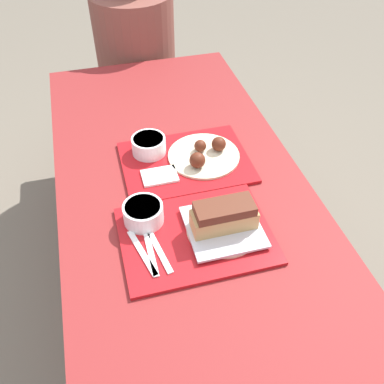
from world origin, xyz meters
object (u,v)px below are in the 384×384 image
(bowl_coleslaw_near, at_px, (143,213))
(tray_far, at_px, (186,162))
(brisket_sandwich_plate, at_px, (224,221))
(wings_plate_far, at_px, (205,154))
(tray_near, at_px, (196,236))
(bowl_coleslaw_far, at_px, (149,145))
(person_seated_across, at_px, (134,37))

(bowl_coleslaw_near, bearing_deg, tray_far, 51.40)
(tray_far, xyz_separation_m, bowl_coleslaw_near, (-0.18, -0.23, 0.04))
(brisket_sandwich_plate, height_order, wings_plate_far, brisket_sandwich_plate)
(tray_near, relative_size, bowl_coleslaw_near, 3.66)
(bowl_coleslaw_far, bearing_deg, person_seated_across, 83.73)
(bowl_coleslaw_far, bearing_deg, bowl_coleslaw_near, -103.62)
(bowl_coleslaw_far, xyz_separation_m, person_seated_across, (0.10, 0.89, -0.02))
(tray_far, bearing_deg, person_seated_across, 90.56)
(tray_near, height_order, tray_far, same)
(bowl_coleslaw_far, bearing_deg, brisket_sandwich_plate, -71.35)
(tray_near, xyz_separation_m, bowl_coleslaw_near, (-0.13, 0.09, 0.04))
(tray_far, height_order, brisket_sandwich_plate, brisket_sandwich_plate)
(bowl_coleslaw_near, bearing_deg, tray_near, -34.49)
(brisket_sandwich_plate, relative_size, wings_plate_far, 0.86)
(wings_plate_far, relative_size, person_seated_across, 0.35)
(tray_near, bearing_deg, brisket_sandwich_plate, -2.53)
(tray_far, bearing_deg, bowl_coleslaw_near, -128.60)
(tray_far, relative_size, bowl_coleslaw_near, 3.66)
(bowl_coleslaw_far, bearing_deg, tray_far, -35.67)
(brisket_sandwich_plate, bearing_deg, tray_near, 177.47)
(tray_far, xyz_separation_m, brisket_sandwich_plate, (0.03, -0.32, 0.04))
(tray_near, xyz_separation_m, person_seated_across, (0.04, 1.29, 0.02))
(brisket_sandwich_plate, xyz_separation_m, bowl_coleslaw_far, (-0.13, 0.40, -0.01))
(bowl_coleslaw_far, relative_size, wings_plate_far, 0.48)
(bowl_coleslaw_near, distance_m, bowl_coleslaw_far, 0.31)
(tray_near, height_order, wings_plate_far, wings_plate_far)
(tray_near, distance_m, brisket_sandwich_plate, 0.09)
(tray_near, height_order, bowl_coleslaw_near, bowl_coleslaw_near)
(person_seated_across, bearing_deg, tray_far, -89.44)
(bowl_coleslaw_far, height_order, person_seated_across, person_seated_across)
(bowl_coleslaw_near, bearing_deg, wings_plate_far, 42.78)
(tray_far, xyz_separation_m, bowl_coleslaw_far, (-0.11, 0.08, 0.04))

